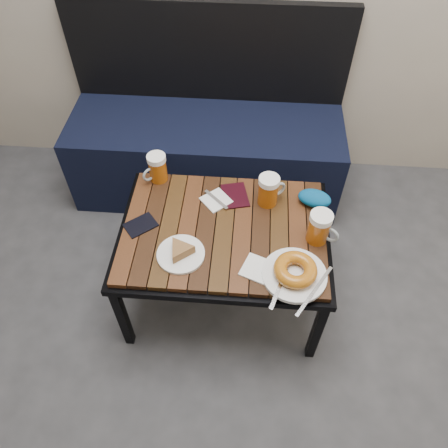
# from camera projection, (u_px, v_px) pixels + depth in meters

# --- Properties ---
(bench) EXTENTS (1.40, 0.50, 0.95)m
(bench) POSITION_uv_depth(u_px,v_px,m) (207.00, 147.00, 2.35)
(bench) COLOR black
(bench) RESTS_ON ground
(cafe_table) EXTENTS (0.84, 0.62, 0.47)m
(cafe_table) POSITION_uv_depth(u_px,v_px,m) (224.00, 236.00, 1.76)
(cafe_table) COLOR black
(cafe_table) RESTS_ON ground
(beer_mug_left) EXTENTS (0.11, 0.11, 0.13)m
(beer_mug_left) POSITION_uv_depth(u_px,v_px,m) (157.00, 168.00, 1.85)
(beer_mug_left) COLOR #9C490C
(beer_mug_left) RESTS_ON cafe_table
(beer_mug_centre) EXTENTS (0.13, 0.11, 0.14)m
(beer_mug_centre) POSITION_uv_depth(u_px,v_px,m) (269.00, 190.00, 1.76)
(beer_mug_centre) COLOR #9C490C
(beer_mug_centre) RESTS_ON cafe_table
(beer_mug_right) EXTENTS (0.13, 0.11, 0.14)m
(beer_mug_right) POSITION_uv_depth(u_px,v_px,m) (320.00, 227.00, 1.64)
(beer_mug_right) COLOR #9C490C
(beer_mug_right) RESTS_ON cafe_table
(plate_pie) EXTENTS (0.18, 0.18, 0.05)m
(plate_pie) POSITION_uv_depth(u_px,v_px,m) (181.00, 252.00, 1.62)
(plate_pie) COLOR white
(plate_pie) RESTS_ON cafe_table
(plate_bagel) EXTENTS (0.26, 0.29, 0.07)m
(plate_bagel) POSITION_uv_depth(u_px,v_px,m) (295.00, 272.00, 1.56)
(plate_bagel) COLOR white
(plate_bagel) RESTS_ON cafe_table
(napkin_left) EXTENTS (0.15, 0.15, 0.01)m
(napkin_left) POSITION_uv_depth(u_px,v_px,m) (216.00, 200.00, 1.82)
(napkin_left) COLOR white
(napkin_left) RESTS_ON cafe_table
(napkin_right) EXTENTS (0.16, 0.15, 0.01)m
(napkin_right) POSITION_uv_depth(u_px,v_px,m) (260.00, 270.00, 1.59)
(napkin_right) COLOR white
(napkin_right) RESTS_ON cafe_table
(passport_navy) EXTENTS (0.15, 0.14, 0.01)m
(passport_navy) POSITION_uv_depth(u_px,v_px,m) (141.00, 225.00, 1.73)
(passport_navy) COLOR black
(passport_navy) RESTS_ON cafe_table
(passport_burgundy) EXTENTS (0.13, 0.16, 0.01)m
(passport_burgundy) POSITION_uv_depth(u_px,v_px,m) (235.00, 195.00, 1.83)
(passport_burgundy) COLOR black
(passport_burgundy) RESTS_ON cafe_table
(knit_pouch) EXTENTS (0.15, 0.12, 0.06)m
(knit_pouch) POSITION_uv_depth(u_px,v_px,m) (315.00, 198.00, 1.79)
(knit_pouch) COLOR navy
(knit_pouch) RESTS_ON cafe_table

